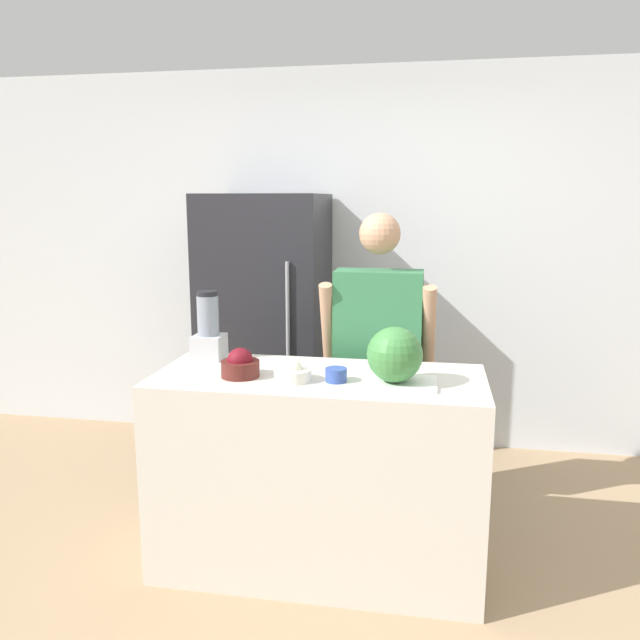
% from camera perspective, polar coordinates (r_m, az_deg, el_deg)
% --- Properties ---
extents(ground_plane, '(14.00, 14.00, 0.00)m').
position_cam_1_polar(ground_plane, '(2.97, -1.34, -24.52)').
color(ground_plane, tan).
extents(wall_back, '(8.00, 0.06, 2.60)m').
position_cam_1_polar(wall_back, '(4.40, 3.76, 5.42)').
color(wall_back, silver).
rests_on(wall_back, ground_plane).
extents(counter_island, '(1.50, 0.65, 0.94)m').
position_cam_1_polar(counter_island, '(3.01, -0.11, -13.67)').
color(counter_island, beige).
rests_on(counter_island, ground_plane).
extents(refrigerator, '(0.78, 0.73, 1.76)m').
position_cam_1_polar(refrigerator, '(4.18, -4.93, -0.73)').
color(refrigerator, '#232328').
rests_on(refrigerator, ground_plane).
extents(person, '(0.60, 0.26, 1.66)m').
position_cam_1_polar(person, '(3.37, 5.27, -4.23)').
color(person, '#4C608C').
rests_on(person, ground_plane).
extents(cutting_board, '(0.32, 0.24, 0.01)m').
position_cam_1_polar(cutting_board, '(2.73, 7.28, -5.71)').
color(cutting_board, white).
rests_on(cutting_board, counter_island).
extents(watermelon, '(0.24, 0.24, 0.24)m').
position_cam_1_polar(watermelon, '(2.69, 6.84, -3.16)').
color(watermelon, '#3D7F3D').
rests_on(watermelon, cutting_board).
extents(bowl_cherries, '(0.17, 0.17, 0.13)m').
position_cam_1_polar(bowl_cherries, '(2.83, -7.30, -4.13)').
color(bowl_cherries, '#511E19').
rests_on(bowl_cherries, counter_island).
extents(bowl_cream, '(0.17, 0.17, 0.10)m').
position_cam_1_polar(bowl_cream, '(2.76, -2.51, -4.88)').
color(bowl_cream, white).
rests_on(bowl_cream, counter_island).
extents(bowl_small_blue, '(0.10, 0.10, 0.06)m').
position_cam_1_polar(bowl_small_blue, '(2.74, 1.48, -5.04)').
color(bowl_small_blue, '#334C9E').
rests_on(bowl_small_blue, counter_island).
extents(blender, '(0.15, 0.15, 0.34)m').
position_cam_1_polar(blender, '(3.16, -10.15, -0.97)').
color(blender, '#B7B7BC').
rests_on(blender, counter_island).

